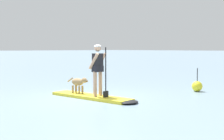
# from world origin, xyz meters

# --- Properties ---
(ground_plane) EXTENTS (400.00, 400.00, 0.00)m
(ground_plane) POSITION_xyz_m (0.00, 0.00, 0.00)
(ground_plane) COLOR gray
(paddleboard) EXTENTS (3.51, 1.02, 0.10)m
(paddleboard) POSITION_xyz_m (0.23, 0.02, 0.05)
(paddleboard) COLOR yellow
(paddleboard) RESTS_ON ground_plane
(person_paddler) EXTENTS (0.63, 0.51, 1.69)m
(person_paddler) POSITION_xyz_m (0.34, 0.03, 1.08)
(person_paddler) COLOR tan
(person_paddler) RESTS_ON paddleboard
(dog) EXTENTS (1.01, 0.27, 0.57)m
(dog) POSITION_xyz_m (-0.58, -0.06, 0.48)
(dog) COLOR #997A51
(dog) RESTS_ON paddleboard
(marker_buoy) EXTENTS (0.41, 0.41, 0.91)m
(marker_buoy) POSITION_xyz_m (1.67, 3.98, 0.21)
(marker_buoy) COLOR yellow
(marker_buoy) RESTS_ON ground_plane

